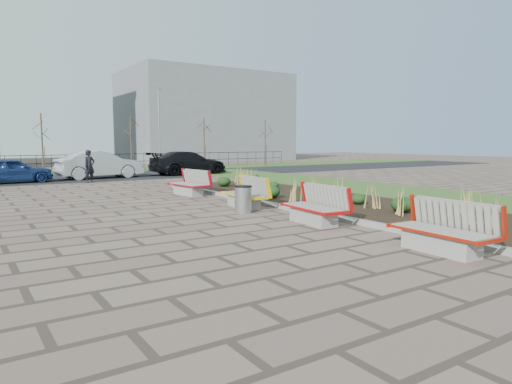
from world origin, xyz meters
TOP-DOWN VIEW (x-y plane):
  - ground at (0.00, 0.00)m, footprint 120.00×120.00m
  - planting_bed at (6.25, 5.00)m, footprint 4.50×18.00m
  - planting_curb at (3.92, 5.00)m, footprint 0.16×18.00m
  - grass_verge_near at (11.00, 5.00)m, footprint 5.00×38.00m
  - grass_verge_far at (0.00, 28.00)m, footprint 80.00×5.00m
  - road at (0.00, 22.00)m, footprint 80.00×7.00m
  - bench_a at (3.00, -1.34)m, footprint 0.98×2.13m
  - bench_b at (3.00, 2.50)m, footprint 1.09×2.17m
  - bench_c at (3.00, 6.03)m, footprint 1.16×2.20m
  - bench_d at (3.00, 10.32)m, footprint 1.11×2.18m
  - litter_bin at (2.43, 5.12)m, footprint 0.53×0.53m
  - pedestrian at (1.04, 18.34)m, footprint 0.75×0.64m
  - car_blue at (-2.43, 20.16)m, footprint 3.97×1.80m
  - car_silver at (2.22, 20.80)m, footprint 5.02×2.15m
  - car_black at (7.97, 20.90)m, footprint 5.30×2.32m
  - tree_c at (0.00, 26.50)m, footprint 1.40×1.40m
  - tree_d at (6.00, 26.50)m, footprint 1.40×1.40m
  - tree_e at (12.00, 26.50)m, footprint 1.40×1.40m
  - tree_f at (18.00, 26.50)m, footprint 1.40×1.40m
  - lamp_east at (8.00, 26.00)m, footprint 0.24×0.60m
  - railing_fence at (0.00, 29.50)m, footprint 44.00×0.10m
  - building_grey at (20.00, 42.00)m, footprint 18.00×12.00m

SIDE VIEW (x-z plane):
  - ground at x=0.00m, z-range 0.00..0.00m
  - road at x=0.00m, z-range 0.00..0.02m
  - grass_verge_near at x=11.00m, z-range 0.00..0.04m
  - grass_verge_far at x=0.00m, z-range 0.00..0.04m
  - planting_bed at x=6.25m, z-range 0.00..0.10m
  - planting_curb at x=3.92m, z-range 0.00..0.15m
  - litter_bin at x=2.43m, z-range 0.00..0.82m
  - bench_a at x=3.00m, z-range 0.00..1.00m
  - bench_b at x=3.00m, z-range 0.00..1.00m
  - bench_c at x=3.00m, z-range 0.00..1.00m
  - bench_d at x=3.00m, z-range 0.00..1.00m
  - railing_fence at x=0.00m, z-range 0.04..1.24m
  - car_blue at x=-2.43m, z-range 0.02..1.34m
  - car_black at x=7.97m, z-range 0.02..1.54m
  - car_silver at x=2.22m, z-range 0.02..1.63m
  - pedestrian at x=1.04m, z-range 0.00..1.75m
  - tree_c at x=0.00m, z-range 0.04..4.04m
  - tree_d at x=6.00m, z-range 0.04..4.04m
  - tree_e at x=12.00m, z-range 0.04..4.04m
  - tree_f at x=18.00m, z-range 0.04..4.04m
  - lamp_east at x=8.00m, z-range 0.04..6.04m
  - building_grey at x=20.00m, z-range 0.00..10.00m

